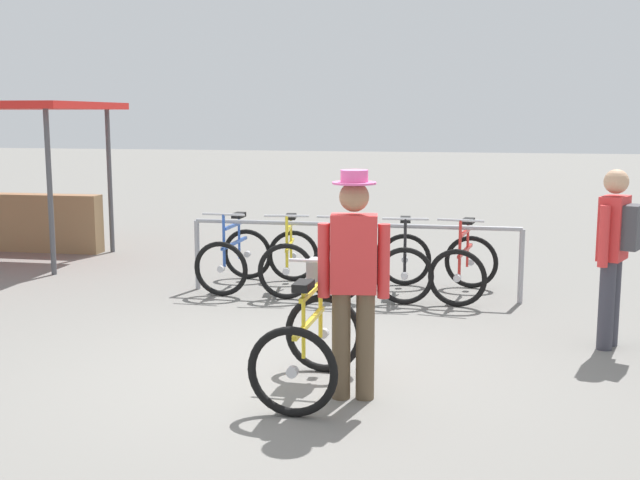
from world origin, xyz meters
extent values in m
plane|color=slate|center=(0.00, 0.00, 0.00)|extent=(80.00, 80.00, 0.00)
cylinder|color=#99999E|center=(-1.82, 2.88, 0.42)|extent=(0.06, 0.06, 0.85)
cylinder|color=#99999E|center=(2.03, 2.96, 0.42)|extent=(0.06, 0.06, 0.85)
cylinder|color=#99999E|center=(0.11, 2.92, 0.85)|extent=(3.85, 0.13, 0.05)
torus|color=black|center=(-1.40, 3.58, 0.33)|extent=(0.66, 0.10, 0.66)
cylinder|color=#B7B7BC|center=(-1.40, 3.58, 0.33)|extent=(0.08, 0.06, 0.08)
torus|color=black|center=(-1.40, 2.56, 0.33)|extent=(0.66, 0.10, 0.66)
cylinder|color=#B7B7BC|center=(-1.40, 2.56, 0.33)|extent=(0.08, 0.06, 0.08)
cube|color=#2D56B7|center=(-1.40, 3.07, 0.56)|extent=(0.04, 0.92, 0.04)
cube|color=#2D56B7|center=(-1.40, 3.02, 0.78)|extent=(0.04, 0.61, 0.04)
cylinder|color=#2D56B7|center=(-1.40, 3.25, 0.60)|extent=(0.03, 0.03, 0.55)
cube|color=black|center=(-1.40, 3.25, 0.88)|extent=(0.12, 0.24, 0.06)
cylinder|color=#2D56B7|center=(-1.40, 2.68, 0.65)|extent=(0.03, 0.03, 0.63)
cylinder|color=#B7B7BC|center=(-1.40, 2.68, 0.96)|extent=(0.52, 0.03, 0.03)
torus|color=black|center=(-0.78, 3.59, 0.33)|extent=(0.66, 0.18, 0.66)
cylinder|color=#B7B7BC|center=(-0.78, 3.59, 0.33)|extent=(0.09, 0.07, 0.08)
torus|color=black|center=(-0.61, 2.58, 0.33)|extent=(0.66, 0.18, 0.66)
cylinder|color=#B7B7BC|center=(-0.61, 2.58, 0.33)|extent=(0.09, 0.07, 0.08)
cube|color=yellow|center=(-0.70, 3.08, 0.56)|extent=(0.19, 0.91, 0.04)
cube|color=yellow|center=(-0.69, 3.03, 0.78)|extent=(0.14, 0.61, 0.04)
cylinder|color=yellow|center=(-0.73, 3.27, 0.60)|extent=(0.03, 0.03, 0.55)
cube|color=black|center=(-0.73, 3.27, 0.88)|extent=(0.16, 0.26, 0.06)
cylinder|color=yellow|center=(-0.63, 2.70, 0.65)|extent=(0.03, 0.03, 0.63)
cylinder|color=#B7B7BC|center=(-0.63, 2.70, 0.96)|extent=(0.52, 0.11, 0.03)
torus|color=black|center=(0.03, 3.61, 0.33)|extent=(0.66, 0.11, 0.66)
cylinder|color=#B7B7BC|center=(0.03, 3.61, 0.33)|extent=(0.08, 0.07, 0.08)
torus|color=black|center=(-0.02, 2.59, 0.33)|extent=(0.66, 0.11, 0.66)
cylinder|color=#B7B7BC|center=(-0.02, 2.59, 0.33)|extent=(0.08, 0.07, 0.08)
cube|color=teal|center=(0.00, 3.10, 0.56)|extent=(0.08, 0.92, 0.04)
cube|color=teal|center=(0.00, 3.05, 0.78)|extent=(0.07, 0.61, 0.04)
cylinder|color=teal|center=(0.01, 3.28, 0.60)|extent=(0.03, 0.03, 0.55)
cube|color=black|center=(0.01, 3.28, 0.88)|extent=(0.13, 0.25, 0.06)
cylinder|color=teal|center=(-0.02, 2.71, 0.65)|extent=(0.03, 0.03, 0.63)
cylinder|color=#B7B7BC|center=(-0.02, 2.71, 0.96)|extent=(0.52, 0.05, 0.03)
torus|color=black|center=(0.65, 3.62, 0.33)|extent=(0.66, 0.15, 0.66)
cylinder|color=#B7B7BC|center=(0.65, 3.62, 0.33)|extent=(0.09, 0.07, 0.08)
torus|color=black|center=(0.76, 2.60, 0.33)|extent=(0.66, 0.15, 0.66)
cylinder|color=#B7B7BC|center=(0.76, 2.60, 0.33)|extent=(0.09, 0.07, 0.08)
cube|color=black|center=(0.70, 3.11, 0.56)|extent=(0.13, 0.92, 0.04)
cube|color=black|center=(0.71, 3.06, 0.78)|extent=(0.10, 0.61, 0.04)
cylinder|color=black|center=(0.68, 3.29, 0.60)|extent=(0.03, 0.03, 0.55)
cube|color=black|center=(0.68, 3.29, 0.88)|extent=(0.15, 0.25, 0.06)
cylinder|color=black|center=(0.74, 2.73, 0.65)|extent=(0.03, 0.03, 0.63)
cylinder|color=#B7B7BC|center=(0.74, 2.73, 0.96)|extent=(0.52, 0.08, 0.03)
torus|color=black|center=(1.46, 3.63, 0.33)|extent=(0.67, 0.18, 0.66)
cylinder|color=#B7B7BC|center=(1.46, 3.63, 0.33)|extent=(0.09, 0.07, 0.08)
torus|color=black|center=(1.34, 2.62, 0.33)|extent=(0.67, 0.18, 0.66)
cylinder|color=#B7B7BC|center=(1.34, 2.62, 0.33)|extent=(0.09, 0.07, 0.08)
cube|color=red|center=(1.40, 3.13, 0.56)|extent=(0.15, 0.92, 0.04)
cube|color=red|center=(1.39, 3.08, 0.78)|extent=(0.11, 0.61, 0.04)
cylinder|color=red|center=(1.42, 3.31, 0.60)|extent=(0.03, 0.03, 0.55)
cube|color=black|center=(1.42, 3.31, 0.88)|extent=(0.15, 0.25, 0.06)
cylinder|color=red|center=(1.35, 2.74, 0.65)|extent=(0.03, 0.03, 0.63)
cylinder|color=#B7B7BC|center=(1.35, 2.74, 0.96)|extent=(0.52, 0.09, 0.03)
torus|color=black|center=(0.35, -0.91, 0.33)|extent=(0.66, 0.06, 0.66)
cylinder|color=#B7B7BC|center=(0.35, -0.91, 0.33)|extent=(0.08, 0.06, 0.08)
torus|color=black|center=(0.36, 0.11, 0.33)|extent=(0.66, 0.06, 0.66)
cylinder|color=#B7B7BC|center=(0.36, 0.11, 0.33)|extent=(0.08, 0.06, 0.08)
cube|color=yellow|center=(0.36, -0.40, 0.56)|extent=(0.04, 0.92, 0.04)
cube|color=yellow|center=(0.36, -0.35, 0.78)|extent=(0.04, 0.61, 0.04)
cylinder|color=yellow|center=(0.36, -0.59, 0.60)|extent=(0.03, 0.03, 0.55)
cube|color=black|center=(0.36, -0.59, 0.88)|extent=(0.12, 0.24, 0.06)
cylinder|color=yellow|center=(0.36, -0.02, 0.65)|extent=(0.03, 0.03, 0.63)
cylinder|color=#B7B7BC|center=(0.36, -0.02, 0.96)|extent=(0.52, 0.03, 0.03)
cube|color=gray|center=(0.36, 0.13, 0.84)|extent=(0.26, 0.20, 0.22)
cylinder|color=brown|center=(0.80, -0.44, 0.41)|extent=(0.14, 0.14, 0.82)
cylinder|color=brown|center=(0.62, -0.47, 0.41)|extent=(0.14, 0.14, 0.82)
cube|color=red|center=(0.71, -0.46, 1.11)|extent=(0.37, 0.25, 0.58)
cylinder|color=red|center=(0.93, -0.44, 1.06)|extent=(0.09, 0.09, 0.55)
cylinder|color=red|center=(0.49, -0.51, 1.06)|extent=(0.09, 0.09, 0.55)
sphere|color=#9E7051|center=(0.71, -0.46, 1.53)|extent=(0.22, 0.22, 0.22)
cylinder|color=#E05999|center=(0.71, -0.46, 1.63)|extent=(0.32, 0.32, 0.02)
cylinder|color=#E05999|center=(0.71, -0.46, 1.68)|extent=(0.20, 0.20, 0.09)
cylinder|color=#383842|center=(2.73, 1.28, 0.41)|extent=(0.14, 0.14, 0.82)
cylinder|color=#383842|center=(2.80, 1.44, 0.41)|extent=(0.14, 0.14, 0.82)
cube|color=red|center=(2.77, 1.36, 1.11)|extent=(0.32, 0.39, 0.58)
cylinder|color=red|center=(2.66, 1.16, 1.06)|extent=(0.09, 0.09, 0.55)
cylinder|color=red|center=(2.84, 1.57, 1.06)|extent=(0.09, 0.09, 0.55)
sphere|color=tan|center=(2.77, 1.36, 1.53)|extent=(0.22, 0.22, 0.22)
cube|color=#3F3F44|center=(2.91, 1.30, 1.13)|extent=(0.23, 0.29, 0.40)
cylinder|color=#4C4C51|center=(-4.09, 5.11, 1.10)|extent=(0.07, 0.07, 2.20)
cylinder|color=#4C4C51|center=(-4.03, 3.31, 1.10)|extent=(0.07, 0.07, 2.20)
cube|color=olive|center=(-5.38, 4.92, 0.45)|extent=(2.35, 0.38, 0.90)
camera|label=1|loc=(1.69, -6.10, 2.12)|focal=44.42mm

